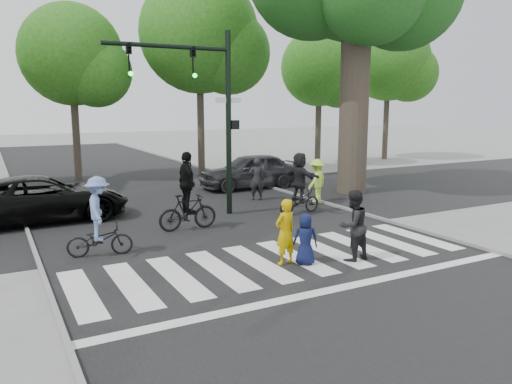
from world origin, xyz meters
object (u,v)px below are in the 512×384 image
Objects in this scene: traffic_signal at (204,97)px; cyclist_right at (300,187)px; cyclist_mid at (187,198)px; car_suv at (42,199)px; pedestrian_child at (305,239)px; car_grey at (250,171)px; cyclist_left at (99,222)px; pedestrian_adult at (353,225)px; pedestrian_woman at (285,232)px.

cyclist_right is (2.93, -1.14, -2.97)m from traffic_signal.
cyclist_mid is 4.88m from car_suv.
cyclist_right reaches higher than pedestrian_child.
car_grey is (8.77, 2.56, 0.04)m from car_suv.
cyclist_left is 7.13m from cyclist_right.
cyclist_mid is (-1.21, 4.37, 0.35)m from pedestrian_child.
cyclist_right is (2.89, 4.65, 0.33)m from pedestrian_child.
car_suv is (-6.04, 7.85, -0.11)m from pedestrian_adult.
pedestrian_child is 1.23m from pedestrian_adult.
traffic_signal is 6.67m from car_grey.
car_grey is (4.30, 9.91, 0.00)m from pedestrian_woman.
car_suv is (-3.65, 3.23, -0.22)m from cyclist_mid.
traffic_signal is 3.05× the size of cyclist_left.
pedestrian_adult reaches higher than car_suv.
cyclist_mid is (-0.82, 4.12, 0.18)m from pedestrian_woman.
car_grey is at bearing 48.48° from cyclist_mid.
cyclist_left is 10.74m from car_grey.
traffic_signal is 4.98× the size of pedestrian_child.
traffic_signal reaches higher than cyclist_left.
cyclist_left reaches higher than pedestrian_child.
cyclist_right is (3.28, 4.39, 0.16)m from pedestrian_woman.
cyclist_right is at bearing -9.59° from car_grey.
pedestrian_child is at bearing -74.50° from cyclist_mid.
cyclist_mid reaches higher than cyclist_right.
pedestrian_adult is 10.76m from car_grey.
traffic_signal is at bearing -104.80° from pedestrian_woman.
traffic_signal is 2.59× the size of cyclist_mid.
pedestrian_adult is 5.19m from cyclist_right.
cyclist_left is (-4.03, 2.94, 0.25)m from pedestrian_child.
traffic_signal reaches higher than pedestrian_adult.
car_grey is at bearing -75.79° from car_suv.
car_suv is (-4.86, 7.60, 0.13)m from pedestrian_child.
car_grey is at bearing -87.36° from pedestrian_child.
pedestrian_adult is at bearing -168.14° from pedestrian_child.
pedestrian_adult is 0.81× the size of cyclist_right.
cyclist_mid is (2.82, 1.43, 0.10)m from cyclist_left.
car_grey is at bearing 79.53° from cyclist_right.
pedestrian_woman is at bearing -93.66° from traffic_signal.
cyclist_right is at bearing -98.20° from pedestrian_child.
cyclist_left is 0.43× the size of car_grey.
traffic_signal reaches higher than pedestrian_woman.
cyclist_right is at bearing -116.44° from pedestrian_adult.
cyclist_mid is at bearing -176.18° from cyclist_right.
traffic_signal is 4.32m from cyclist_right.
pedestrian_woman is 10.80m from car_grey.
pedestrian_adult is at bearing -144.46° from car_suv.
car_grey is (3.95, 4.37, -3.13)m from traffic_signal.
traffic_signal is at bearing -65.96° from pedestrian_child.
cyclist_left reaches higher than pedestrian_adult.
cyclist_right is (6.92, 1.71, 0.08)m from cyclist_left.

